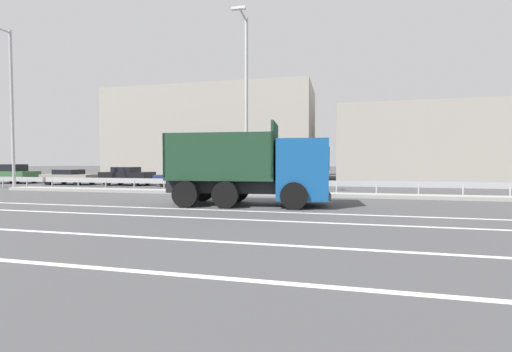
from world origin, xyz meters
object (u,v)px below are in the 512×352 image
object	(u,v)px
street_lamp_0	(9,102)
parked_car_3	(187,178)
street_lamp_1	(246,98)
dump_truck	(269,173)
median_road_sign	(195,172)
church_tower	(300,135)
parked_car_2	(127,176)
parked_car_4	(257,178)
parked_car_0	(13,174)
parked_car_1	(70,177)

from	to	relation	value
street_lamp_0	parked_car_3	distance (m)	12.38
street_lamp_1	dump_truck	bearing A→B (deg)	-62.91
median_road_sign	street_lamp_0	xyz separation A→B (m)	(-12.80, -0.24, 4.46)
dump_truck	church_tower	distance (m)	36.22
median_road_sign	parked_car_2	world-z (taller)	median_road_sign
dump_truck	church_tower	xyz separation A→B (m)	(-2.55, 35.85, 4.49)
parked_car_4	church_tower	distance (m)	26.34
parked_car_2	parked_car_4	xyz separation A→B (m)	(10.56, 0.01, -0.09)
parked_car_3	church_tower	xyz separation A→B (m)	(5.51, 26.33, 5.14)
median_road_sign	parked_car_0	xyz separation A→B (m)	(-19.46, 5.72, -0.45)
street_lamp_0	parked_car_0	size ratio (longest dim) A/B	2.64
dump_truck	street_lamp_1	xyz separation A→B (m)	(-2.09, 4.08, 3.90)
parked_car_1	parked_car_0	bearing A→B (deg)	-95.91
parked_car_1	street_lamp_1	bearing A→B (deg)	69.04
parked_car_1	parked_car_4	bearing A→B (deg)	89.18
median_road_sign	parked_car_2	distance (m)	9.99
parked_car_4	median_road_sign	bearing A→B (deg)	162.55
parked_car_3	church_tower	size ratio (longest dim) A/B	0.37
parked_car_0	church_tower	size ratio (longest dim) A/B	0.31
parked_car_0	parked_car_4	distance (m)	21.80
parked_car_1	parked_car_3	bearing A→B (deg)	87.08
street_lamp_1	church_tower	size ratio (longest dim) A/B	0.75
dump_truck	street_lamp_0	xyz separation A→B (m)	(-18.00, 4.11, 4.38)
dump_truck	parked_car_2	size ratio (longest dim) A/B	1.72
median_road_sign	church_tower	bearing A→B (deg)	85.21
street_lamp_0	parked_car_3	world-z (taller)	street_lamp_0
median_road_sign	parked_car_3	size ratio (longest dim) A/B	0.52
street_lamp_1	church_tower	bearing A→B (deg)	90.84
street_lamp_0	parked_car_4	xyz separation A→B (m)	(15.14, 5.91, -5.06)
street_lamp_1	parked_car_4	xyz separation A→B (m)	(-0.77, 5.94, -4.59)
parked_car_3	parked_car_0	bearing A→B (deg)	90.09
parked_car_0	parked_car_1	distance (m)	6.21
parked_car_4	church_tower	bearing A→B (deg)	4.32
street_lamp_1	parked_car_1	world-z (taller)	street_lamp_1
parked_car_0	parked_car_1	xyz separation A→B (m)	(6.19, -0.41, -0.16)
street_lamp_0	parked_car_3	bearing A→B (deg)	28.58
dump_truck	street_lamp_1	size ratio (longest dim) A/B	0.71
parked_car_3	church_tower	world-z (taller)	church_tower
parked_car_2	parked_car_3	distance (m)	5.37
median_road_sign	street_lamp_1	bearing A→B (deg)	-4.97
parked_car_0	church_tower	world-z (taller)	church_tower
median_road_sign	parked_car_2	bearing A→B (deg)	145.43
street_lamp_0	parked_car_4	bearing A→B (deg)	21.32
parked_car_0	street_lamp_1	bearing A→B (deg)	74.59
street_lamp_0	parked_car_2	size ratio (longest dim) A/B	2.62
dump_truck	median_road_sign	distance (m)	6.78
street_lamp_0	parked_car_4	size ratio (longest dim) A/B	2.61
street_lamp_1	parked_car_2	xyz separation A→B (m)	(-11.32, 5.93, -4.50)
parked_car_4	street_lamp_0	bearing A→B (deg)	116.30
street_lamp_1	parked_car_1	bearing A→B (deg)	161.18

